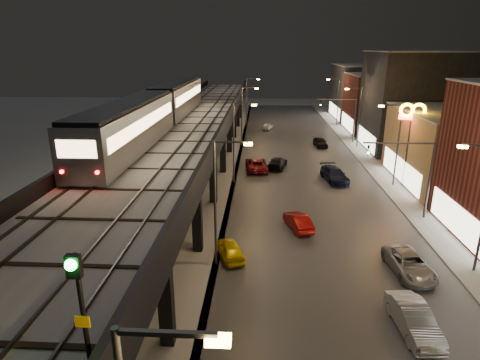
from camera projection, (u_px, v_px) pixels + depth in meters
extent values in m
cube|color=#46474D|center=(303.00, 173.00, 48.77)|extent=(17.00, 120.00, 0.06)
cube|color=#9FA1A8|center=(387.00, 174.00, 48.24)|extent=(4.00, 120.00, 0.14)
cube|color=#9FA1A8|center=(193.00, 172.00, 49.47)|extent=(11.00, 120.00, 0.06)
cube|color=black|center=(187.00, 130.00, 44.81)|extent=(9.00, 100.00, 1.00)
cube|color=black|center=(22.00, 295.00, 20.41)|extent=(0.70, 0.70, 5.30)
cube|color=black|center=(166.00, 299.00, 20.02)|extent=(0.70, 0.70, 5.30)
cube|color=black|center=(88.00, 253.00, 19.43)|extent=(8.00, 0.60, 0.50)
cube|color=black|center=(99.00, 216.00, 29.88)|extent=(0.70, 0.70, 5.30)
cube|color=black|center=(197.00, 218.00, 29.50)|extent=(0.70, 0.70, 5.30)
cube|color=black|center=(145.00, 185.00, 28.90)|extent=(8.00, 0.60, 0.50)
cube|color=black|center=(138.00, 175.00, 39.36)|extent=(0.70, 0.70, 5.30)
cube|color=black|center=(213.00, 177.00, 38.98)|extent=(0.70, 0.70, 5.30)
cube|color=black|center=(174.00, 151.00, 38.38)|extent=(8.00, 0.60, 0.50)
cube|color=black|center=(162.00, 151.00, 48.83)|extent=(0.70, 0.70, 5.30)
cube|color=black|center=(223.00, 151.00, 48.45)|extent=(0.70, 0.70, 5.30)
cube|color=black|center=(192.00, 131.00, 47.86)|extent=(8.00, 0.60, 0.50)
cube|color=black|center=(179.00, 134.00, 58.31)|extent=(0.70, 0.70, 5.30)
cube|color=black|center=(229.00, 134.00, 57.93)|extent=(0.70, 0.70, 5.30)
cube|color=black|center=(204.00, 117.00, 57.33)|extent=(8.00, 0.60, 0.50)
cube|color=black|center=(191.00, 122.00, 67.79)|extent=(0.70, 0.70, 5.30)
cube|color=black|center=(234.00, 122.00, 67.40)|extent=(0.70, 0.70, 5.30)
cube|color=black|center=(212.00, 107.00, 66.81)|extent=(8.00, 0.60, 0.50)
cube|color=black|center=(199.00, 113.00, 77.26)|extent=(0.70, 0.70, 5.30)
cube|color=black|center=(238.00, 113.00, 76.88)|extent=(0.70, 0.70, 5.30)
cube|color=black|center=(218.00, 100.00, 76.28)|extent=(8.00, 0.60, 0.50)
cube|color=black|center=(206.00, 105.00, 86.74)|extent=(0.70, 0.70, 5.30)
cube|color=black|center=(241.00, 106.00, 86.36)|extent=(0.70, 0.70, 5.30)
cube|color=black|center=(223.00, 94.00, 85.76)|extent=(8.00, 0.60, 0.50)
cube|color=#B2B7C1|center=(187.00, 125.00, 44.62)|extent=(8.40, 100.00, 0.16)
cube|color=#332D28|center=(158.00, 123.00, 44.74)|extent=(0.08, 98.00, 0.16)
cube|color=#332D28|center=(171.00, 124.00, 44.67)|extent=(0.08, 98.00, 0.16)
cube|color=#332D28|center=(198.00, 124.00, 44.51)|extent=(0.08, 98.00, 0.16)
cube|color=#332D28|center=(211.00, 124.00, 44.43)|extent=(0.08, 98.00, 0.16)
cube|color=black|center=(53.00, 259.00, 16.16)|extent=(7.80, 0.24, 0.06)
cube|color=black|center=(155.00, 157.00, 31.32)|extent=(7.80, 0.24, 0.06)
cube|color=black|center=(190.00, 121.00, 46.49)|extent=(7.80, 0.24, 0.06)
cube|color=black|center=(208.00, 103.00, 61.65)|extent=(7.80, 0.24, 0.06)
cube|color=black|center=(219.00, 92.00, 76.81)|extent=(7.80, 0.24, 0.06)
cube|color=black|center=(226.00, 121.00, 44.25)|extent=(0.30, 100.00, 1.10)
cube|color=black|center=(148.00, 121.00, 44.70)|extent=(0.30, 100.00, 1.10)
cube|color=white|center=(458.00, 221.00, 31.62)|extent=(0.10, 9.60, 2.40)
cube|color=#927852|center=(459.00, 149.00, 43.82)|extent=(12.00, 15.00, 8.00)
cube|color=white|center=(400.00, 170.00, 44.89)|extent=(0.10, 12.00, 2.40)
cube|color=#B2B7C1|center=(466.00, 112.00, 42.54)|extent=(12.20, 15.20, 0.16)
cube|color=#21222A|center=(412.00, 103.00, 58.04)|extent=(12.00, 13.00, 14.00)
cube|color=white|center=(366.00, 139.00, 60.05)|extent=(0.10, 10.40, 2.40)
cube|color=#B2B7C1|center=(418.00, 51.00, 55.81)|extent=(12.20, 13.20, 0.16)
cube|color=#5B211D|center=(383.00, 104.00, 71.94)|extent=(12.00, 12.00, 10.00)
cube|color=white|center=(347.00, 122.00, 73.32)|extent=(0.10, 9.60, 2.40)
cube|color=#B2B7C1|center=(386.00, 74.00, 70.33)|extent=(12.20, 12.20, 0.16)
cube|color=#34353C|center=(364.00, 92.00, 85.04)|extent=(12.00, 16.00, 11.00)
cube|color=white|center=(334.00, 111.00, 86.59)|extent=(0.10, 12.80, 2.40)
cube|color=#B2B7C1|center=(367.00, 65.00, 83.29)|extent=(12.20, 16.20, 0.16)
cube|color=#38383A|center=(166.00, 333.00, 8.44)|extent=(2.20, 0.12, 0.12)
cube|color=#FABE4A|center=(218.00, 340.00, 8.42)|extent=(0.55, 0.28, 0.18)
cylinder|color=#38383A|center=(215.00, 206.00, 26.94)|extent=(0.18, 0.18, 9.00)
cube|color=#38383A|center=(231.00, 142.00, 25.49)|extent=(2.20, 0.12, 0.12)
cube|color=#FABE4A|center=(248.00, 144.00, 25.48)|extent=(0.55, 0.28, 0.18)
cube|color=#FABE4A|center=(463.00, 147.00, 24.79)|extent=(0.55, 0.28, 0.18)
cylinder|color=#38383A|center=(234.00, 144.00, 44.00)|extent=(0.18, 0.18, 9.00)
cube|color=#38383A|center=(244.00, 104.00, 42.55)|extent=(2.20, 0.12, 0.12)
cube|color=#FABE4A|center=(254.00, 105.00, 42.53)|extent=(0.55, 0.28, 0.18)
cylinder|color=#38383A|center=(398.00, 146.00, 43.08)|extent=(0.18, 0.18, 9.00)
cube|color=#38383A|center=(392.00, 105.00, 41.75)|extent=(2.20, 0.12, 0.12)
cube|color=#FABE4A|center=(381.00, 106.00, 41.84)|extent=(0.55, 0.28, 0.18)
cylinder|color=#38383A|center=(242.00, 117.00, 61.05)|extent=(0.18, 0.18, 9.00)
cube|color=#38383A|center=(249.00, 88.00, 59.61)|extent=(2.20, 0.12, 0.12)
cube|color=#FABE4A|center=(257.00, 89.00, 59.59)|extent=(0.55, 0.28, 0.18)
cylinder|color=#38383A|center=(359.00, 118.00, 60.14)|extent=(0.18, 0.18, 9.00)
cube|color=#38383A|center=(355.00, 88.00, 58.81)|extent=(2.20, 0.12, 0.12)
cube|color=#FABE4A|center=(347.00, 89.00, 58.90)|extent=(0.55, 0.28, 0.18)
cylinder|color=#38383A|center=(247.00, 102.00, 78.11)|extent=(0.18, 0.18, 9.00)
cube|color=#38383A|center=(252.00, 79.00, 76.67)|extent=(2.20, 0.12, 0.12)
cube|color=#FABE4A|center=(258.00, 79.00, 76.65)|extent=(0.55, 0.28, 0.18)
cylinder|color=#38383A|center=(338.00, 102.00, 77.19)|extent=(0.18, 0.18, 9.00)
cube|color=#38383A|center=(334.00, 79.00, 75.86)|extent=(2.20, 0.12, 0.12)
cube|color=#FABE4A|center=(328.00, 80.00, 75.96)|extent=(0.55, 0.28, 0.18)
cylinder|color=#38383A|center=(429.00, 182.00, 34.87)|extent=(0.20, 0.20, 7.00)
cube|color=#38383A|center=(399.00, 143.00, 33.95)|extent=(6.00, 0.12, 0.12)
imported|color=black|center=(368.00, 148.00, 34.24)|extent=(0.20, 0.16, 1.00)
sphere|color=#0CFF26|center=(369.00, 152.00, 34.17)|extent=(0.18, 0.18, 0.18)
cylinder|color=#38383A|center=(355.00, 121.00, 63.29)|extent=(0.20, 0.20, 7.00)
cube|color=#38383A|center=(337.00, 99.00, 62.38)|extent=(6.00, 0.12, 0.12)
imported|color=black|center=(321.00, 103.00, 62.66)|extent=(0.20, 0.16, 1.00)
sphere|color=#0CFF26|center=(321.00, 104.00, 62.60)|extent=(0.18, 0.18, 0.18)
cube|color=gray|center=(129.00, 127.00, 32.64)|extent=(3.15, 18.99, 3.58)
cube|color=black|center=(127.00, 104.00, 32.03)|extent=(2.82, 18.45, 0.27)
cube|color=#FFD28B|center=(109.00, 121.00, 32.57)|extent=(0.05, 17.36, 0.98)
cube|color=#FFD28B|center=(147.00, 122.00, 32.41)|extent=(0.05, 17.36, 0.98)
cube|color=gray|center=(178.00, 98.00, 51.56)|extent=(3.15, 18.99, 3.58)
cube|color=black|center=(177.00, 83.00, 50.95)|extent=(2.82, 18.45, 0.27)
cube|color=#FFD28B|center=(166.00, 94.00, 51.49)|extent=(0.05, 17.36, 0.98)
cube|color=#FFD28B|center=(190.00, 94.00, 51.32)|extent=(0.05, 17.36, 0.98)
cube|color=#FFD28B|center=(76.00, 149.00, 23.46)|extent=(2.39, 0.05, 1.09)
sphere|color=#FF0C0C|center=(61.00, 172.00, 23.95)|extent=(0.22, 0.22, 0.22)
sphere|color=#FF0C0C|center=(97.00, 173.00, 23.83)|extent=(0.22, 0.22, 0.22)
cylinder|color=black|center=(83.00, 312.00, 10.13)|extent=(0.13, 0.13, 3.30)
cube|color=black|center=(74.00, 266.00, 9.58)|extent=(0.35, 0.20, 0.61)
sphere|color=#0CFF26|center=(71.00, 265.00, 9.43)|extent=(0.29, 0.29, 0.29)
cube|color=#FFBD08|center=(82.00, 322.00, 10.10)|extent=(0.39, 0.04, 0.33)
imported|color=#E4C403|center=(230.00, 250.00, 29.04)|extent=(2.70, 4.09, 1.29)
imported|color=#930B08|center=(298.00, 222.00, 33.69)|extent=(2.49, 4.25, 1.32)
imported|color=maroon|center=(256.00, 165.00, 49.73)|extent=(3.00, 5.70, 1.53)
imported|color=black|center=(277.00, 163.00, 50.67)|extent=(2.93, 5.04, 1.37)
imported|color=white|center=(268.00, 127.00, 74.42)|extent=(2.47, 3.84, 1.22)
imported|color=gray|center=(413.00, 320.00, 21.43)|extent=(1.95, 4.67, 1.50)
imported|color=gray|center=(409.00, 265.00, 27.02)|extent=(2.70, 5.10, 1.37)
imported|color=black|center=(334.00, 175.00, 45.68)|extent=(3.09, 5.62, 1.54)
imported|color=black|center=(320.00, 142.00, 61.60)|extent=(2.10, 4.31, 1.42)
cylinder|color=#38383A|center=(407.00, 154.00, 43.08)|extent=(0.24, 0.24, 7.38)
cube|color=#FF0C0C|center=(412.00, 117.00, 41.83)|extent=(2.58, 0.25, 0.46)
torus|color=#FFA200|center=(407.00, 110.00, 41.62)|extent=(1.52, 0.62, 1.49)
torus|color=#FFA200|center=(419.00, 110.00, 41.56)|extent=(1.52, 0.62, 1.49)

